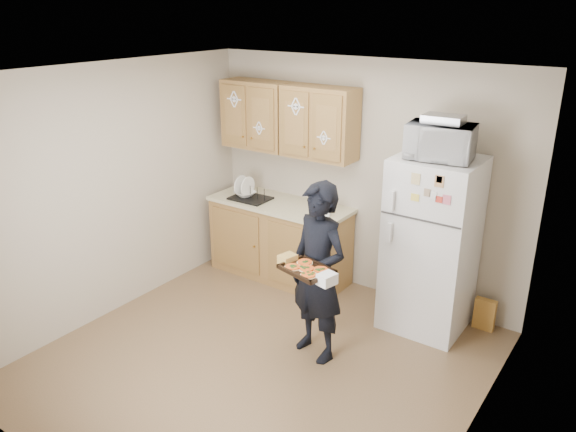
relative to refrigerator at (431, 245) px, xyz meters
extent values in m
plane|color=brown|center=(-0.95, -1.43, -0.85)|extent=(3.60, 3.60, 0.00)
plane|color=silver|center=(-0.95, -1.43, 1.65)|extent=(3.60, 3.60, 0.00)
cube|color=#ACA08C|center=(-0.95, 0.37, 0.40)|extent=(3.60, 0.04, 2.50)
cube|color=#ACA08C|center=(-0.95, -3.23, 0.40)|extent=(3.60, 0.04, 2.50)
cube|color=#ACA08C|center=(-2.75, -1.43, 0.40)|extent=(0.04, 3.60, 2.50)
cube|color=#ACA08C|center=(0.85, -1.43, 0.40)|extent=(0.04, 3.60, 2.50)
cube|color=silver|center=(0.00, 0.00, 0.00)|extent=(0.75, 0.70, 1.70)
cube|color=brown|center=(-1.80, 0.05, -0.42)|extent=(1.60, 0.60, 0.86)
cube|color=#BBB490|center=(-1.80, 0.05, 0.03)|extent=(1.64, 0.64, 0.04)
cube|color=brown|center=(-2.20, 0.18, 0.98)|extent=(0.80, 0.33, 0.75)
cube|color=brown|center=(-1.38, 0.18, 0.98)|extent=(0.80, 0.33, 0.75)
cube|color=gold|center=(0.52, 0.24, -0.69)|extent=(0.20, 0.07, 0.32)
imported|color=black|center=(-0.61, -1.04, -0.04)|extent=(0.67, 0.52, 1.62)
cube|color=black|center=(-0.54, -1.33, 0.12)|extent=(0.46, 0.39, 0.04)
cylinder|color=orange|center=(-0.65, -1.37, 0.14)|extent=(0.13, 0.13, 0.02)
cylinder|color=orange|center=(-0.46, -1.42, 0.14)|extent=(0.13, 0.13, 0.02)
cylinder|color=orange|center=(-0.61, -1.24, 0.14)|extent=(0.13, 0.13, 0.02)
cylinder|color=orange|center=(-0.43, -1.29, 0.14)|extent=(0.13, 0.13, 0.02)
cylinder|color=orange|center=(-0.54, -1.33, 0.14)|extent=(0.13, 0.13, 0.02)
imported|color=silver|center=(0.01, -0.05, 1.01)|extent=(0.62, 0.46, 0.32)
cube|color=#ABACB2|center=(0.01, -0.02, 1.20)|extent=(0.36, 0.26, 0.07)
cube|color=black|center=(-2.14, -0.04, 0.14)|extent=(0.44, 0.34, 0.17)
imported|color=white|center=(-2.22, -0.04, 0.10)|extent=(0.29, 0.29, 0.06)
imported|color=silver|center=(-1.15, -0.01, 0.14)|extent=(0.11, 0.11, 0.18)
camera|label=1|loc=(1.67, -4.76, 2.14)|focal=35.00mm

